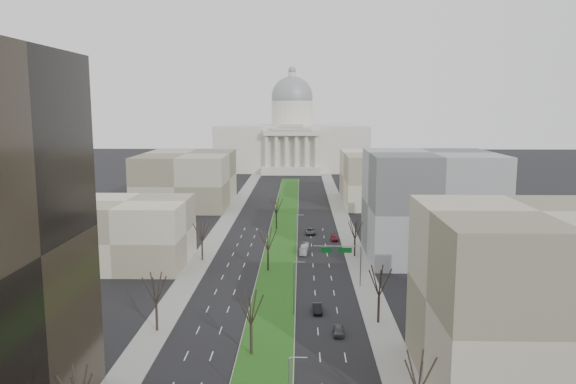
# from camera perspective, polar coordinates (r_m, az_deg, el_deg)

# --- Properties ---
(ground) EXTENTS (600.00, 600.00, 0.00)m
(ground) POSITION_cam_1_polar(r_m,az_deg,el_deg) (157.23, -0.46, -3.85)
(ground) COLOR black
(ground) RESTS_ON ground
(median) EXTENTS (8.00, 222.03, 0.20)m
(median) POSITION_cam_1_polar(r_m,az_deg,el_deg) (156.22, -0.47, -3.89)
(median) COLOR #999993
(median) RESTS_ON ground
(sidewalk_left) EXTENTS (5.00, 330.00, 0.15)m
(sidewalk_left) POSITION_cam_1_polar(r_m,az_deg,el_deg) (134.70, -8.30, -6.05)
(sidewalk_left) COLOR gray
(sidewalk_left) RESTS_ON ground
(sidewalk_right) EXTENTS (5.00, 330.00, 0.15)m
(sidewalk_right) POSITION_cam_1_polar(r_m,az_deg,el_deg) (133.45, 6.78, -6.16)
(sidewalk_right) COLOR gray
(sidewalk_right) RESTS_ON ground
(capitol) EXTENTS (80.00, 46.00, 55.00)m
(capitol) POSITION_cam_1_polar(r_m,az_deg,el_deg) (303.54, 0.41, 5.33)
(capitol) COLOR beige
(capitol) RESTS_ON ground
(building_beige_left) EXTENTS (26.00, 22.00, 14.00)m
(building_beige_left) POSITION_cam_1_polar(r_m,az_deg,el_deg) (127.21, -16.03, -3.97)
(building_beige_left) COLOR gray
(building_beige_left) RESTS_ON ground
(building_tan_right) EXTENTS (26.00, 24.00, 22.00)m
(building_tan_right) POSITION_cam_1_polar(r_m,az_deg,el_deg) (74.90, 23.76, -10.08)
(building_tan_right) COLOR gray
(building_tan_right) RESTS_ON ground
(building_grey_right) EXTENTS (28.00, 26.00, 24.00)m
(building_grey_right) POSITION_cam_1_polar(r_m,az_deg,el_deg) (130.65, 14.22, -1.34)
(building_grey_right) COLOR slate
(building_grey_right) RESTS_ON ground
(building_far_left) EXTENTS (30.00, 40.00, 18.00)m
(building_far_left) POSITION_cam_1_polar(r_m,az_deg,el_deg) (199.04, -10.23, 1.30)
(building_far_left) COLOR gray
(building_far_left) RESTS_ON ground
(building_far_right) EXTENTS (30.00, 40.00, 18.00)m
(building_far_right) POSITION_cam_1_polar(r_m,az_deg,el_deg) (202.25, 9.90, 1.43)
(building_far_right) COLOR gray
(building_far_right) RESTS_ON ground
(tree_left_mid) EXTENTS (5.40, 5.40, 9.72)m
(tree_left_mid) POSITION_cam_1_polar(r_m,az_deg,el_deg) (88.58, -13.30, -9.40)
(tree_left_mid) COLOR black
(tree_left_mid) RESTS_ON ground
(tree_left_far) EXTENTS (5.28, 5.28, 9.50)m
(tree_left_far) POSITION_cam_1_polar(r_m,az_deg,el_deg) (126.36, -8.76, -3.89)
(tree_left_far) COLOR black
(tree_left_far) RESTS_ON ground
(tree_right_near) EXTENTS (5.16, 5.16, 9.29)m
(tree_right_near) POSITION_cam_1_polar(r_m,az_deg,el_deg) (63.07, 13.14, -17.38)
(tree_right_near) COLOR black
(tree_right_near) RESTS_ON ground
(tree_right_mid) EXTENTS (5.52, 5.52, 9.94)m
(tree_right_mid) POSITION_cam_1_polar(r_m,az_deg,el_deg) (90.42, 9.26, -8.80)
(tree_right_mid) COLOR black
(tree_right_mid) RESTS_ON ground
(tree_right_far) EXTENTS (5.04, 5.04, 9.07)m
(tree_right_far) POSITION_cam_1_polar(r_m,az_deg,el_deg) (129.00, 6.82, -3.73)
(tree_right_far) COLOR black
(tree_right_far) RESTS_ON ground
(tree_median_a) EXTENTS (5.40, 5.40, 9.72)m
(tree_median_a) POSITION_cam_1_polar(r_m,az_deg,el_deg) (78.56, -3.79, -11.56)
(tree_median_a) COLOR black
(tree_median_a) RESTS_ON ground
(tree_median_b) EXTENTS (5.40, 5.40, 9.72)m
(tree_median_b) POSITION_cam_1_polar(r_m,az_deg,el_deg) (116.80, -2.06, -4.76)
(tree_median_b) COLOR black
(tree_median_b) RESTS_ON ground
(tree_median_c) EXTENTS (5.40, 5.40, 9.72)m
(tree_median_c) POSITION_cam_1_polar(r_m,az_deg,el_deg) (155.93, -1.20, -1.33)
(tree_median_c) COLOR black
(tree_median_c) RESTS_ON ground
(streetlamp_median_b) EXTENTS (1.90, 0.20, 9.16)m
(streetlamp_median_b) POSITION_cam_1_polar(r_m,az_deg,el_deg) (93.15, 0.63, -9.67)
(streetlamp_median_b) COLOR gray
(streetlamp_median_b) RESTS_ON ground
(streetlamp_median_c) EXTENTS (1.90, 0.20, 9.16)m
(streetlamp_median_c) POSITION_cam_1_polar(r_m,az_deg,el_deg) (131.71, 0.84, -4.18)
(streetlamp_median_c) COLOR gray
(streetlamp_median_c) RESTS_ON ground
(mast_arm_signs) EXTENTS (9.12, 0.24, 8.09)m
(mast_arm_signs) POSITION_cam_1_polar(r_m,az_deg,el_deg) (107.51, 5.95, -6.48)
(mast_arm_signs) COLOR gray
(mast_arm_signs) RESTS_ON ground
(car_grey_near) EXTENTS (1.65, 3.93, 1.33)m
(car_grey_near) POSITION_cam_1_polar(r_m,az_deg,el_deg) (87.60, 5.16, -13.82)
(car_grey_near) COLOR #434549
(car_grey_near) RESTS_ON ground
(car_black) EXTENTS (1.63, 4.38, 1.43)m
(car_black) POSITION_cam_1_polar(r_m,az_deg,el_deg) (96.03, 2.99, -11.70)
(car_black) COLOR black
(car_black) RESTS_ON ground
(car_red) EXTENTS (1.85, 4.45, 1.29)m
(car_red) POSITION_cam_1_polar(r_m,az_deg,el_deg) (145.23, 4.74, -4.67)
(car_red) COLOR maroon
(car_red) RESTS_ON ground
(car_grey_far) EXTENTS (2.62, 5.54, 1.53)m
(car_grey_far) POSITION_cam_1_polar(r_m,az_deg,el_deg) (152.04, 2.27, -4.00)
(car_grey_far) COLOR #4C4E54
(car_grey_far) RESTS_ON ground
(box_van) EXTENTS (2.37, 7.30, 2.00)m
(box_van) POSITION_cam_1_polar(r_m,az_deg,el_deg) (132.43, 1.67, -5.81)
(box_van) COLOR silver
(box_van) RESTS_ON ground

